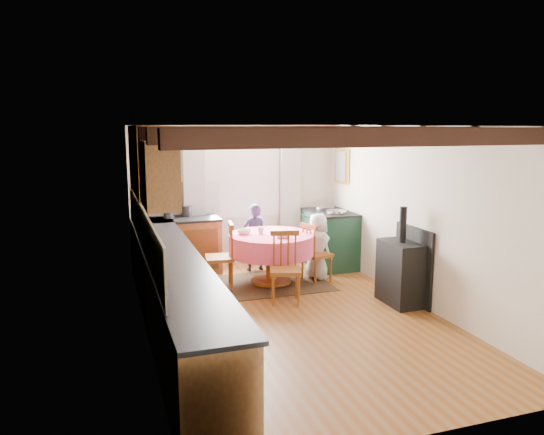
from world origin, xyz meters
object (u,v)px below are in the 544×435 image
object	(u,v)px
cast_iron_stove	(401,256)
chair_near	(285,268)
chair_left	(220,255)
chair_right	(317,252)
cup	(261,231)
dining_table	(271,259)
child_right	(318,246)
child_far	(254,237)
aga_range	(330,238)

from	to	relation	value
cast_iron_stove	chair_near	bearing A→B (deg)	159.79
chair_left	chair_right	distance (m)	1.51
cast_iron_stove	cup	distance (m)	2.13
dining_table	cast_iron_stove	distance (m)	2.00
chair_near	dining_table	bearing A→B (deg)	101.04
dining_table	child_right	bearing A→B (deg)	3.08
chair_right	child_right	world-z (taller)	child_right
chair_right	child_far	size ratio (longest dim) A/B	0.82
aga_range	child_right	xyz separation A→B (m)	(-0.49, -0.62, 0.03)
aga_range	child_far	bearing A→B (deg)	173.75
cup	chair_right	bearing A→B (deg)	-10.21
child_right	cup	size ratio (longest dim) A/B	10.60
chair_left	cup	distance (m)	0.72
chair_left	child_far	world-z (taller)	child_far
dining_table	aga_range	xyz separation A→B (m)	(1.28, 0.66, 0.10)
chair_near	aga_range	xyz separation A→B (m)	(1.36, 1.53, 0.00)
dining_table	chair_left	distance (m)	0.80
dining_table	chair_near	world-z (taller)	chair_near
chair_left	chair_right	world-z (taller)	chair_left
chair_near	child_right	distance (m)	1.26
chair_right	dining_table	bearing A→B (deg)	66.18
chair_left	aga_range	world-z (taller)	chair_left
cast_iron_stove	chair_right	bearing A→B (deg)	117.36
chair_right	cup	xyz separation A→B (m)	(-0.86, 0.15, 0.36)
cast_iron_stove	child_far	xyz separation A→B (m)	(-1.42, 2.21, -0.10)
aga_range	child_far	xyz separation A→B (m)	(-1.31, 0.14, 0.08)
chair_left	cup	bearing A→B (deg)	98.20
cast_iron_stove	cup	world-z (taller)	cast_iron_stove
chair_left	chair_right	size ratio (longest dim) A/B	1.07
chair_right	cast_iron_stove	world-z (taller)	cast_iron_stove
cast_iron_stove	child_far	world-z (taller)	cast_iron_stove
chair_right	aga_range	size ratio (longest dim) A/B	0.87
chair_near	cast_iron_stove	xyz separation A→B (m)	(1.47, -0.54, 0.18)
chair_right	cast_iron_stove	distance (m)	1.49
chair_near	cast_iron_stove	distance (m)	1.57
cup	chair_left	bearing A→B (deg)	-179.80
chair_left	cup	xyz separation A→B (m)	(0.64, 0.00, 0.33)
chair_near	chair_right	xyz separation A→B (m)	(0.79, 0.77, -0.03)
child_right	cup	xyz separation A→B (m)	(-0.93, 0.01, 0.30)
child_far	dining_table	bearing A→B (deg)	87.96
chair_left	dining_table	bearing A→B (deg)	94.00
dining_table	chair_right	xyz separation A→B (m)	(0.71, -0.10, 0.07)
chair_right	chair_near	bearing A→B (deg)	118.17
dining_table	cup	size ratio (longest dim) A/B	13.08
cup	aga_range	bearing A→B (deg)	23.09
cast_iron_stove	child_right	xyz separation A→B (m)	(-0.60, 1.45, -0.15)
dining_table	cast_iron_stove	bearing A→B (deg)	-45.38
chair_near	child_far	bearing A→B (deg)	104.59
aga_range	cast_iron_stove	xyz separation A→B (m)	(0.11, -2.07, 0.18)
chair_right	cup	world-z (taller)	chair_right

